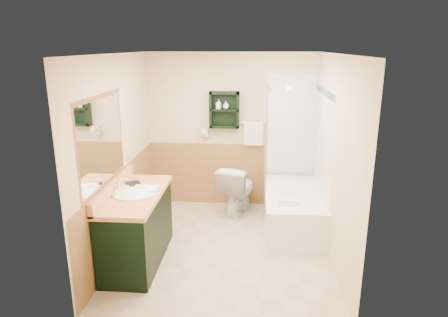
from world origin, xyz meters
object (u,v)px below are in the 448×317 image
wall_shelf (224,110)px  vanity (137,227)px  hair_dryer (205,132)px  vanity_book (127,178)px  toilet (238,190)px  soap_bottle_a (219,107)px  soap_bottle_b (226,106)px  bathtub (293,211)px

wall_shelf → vanity: wall_shelf is taller
hair_dryer → vanity_book: hair_dryer is taller
wall_shelf → toilet: 1.23m
soap_bottle_a → soap_bottle_b: soap_bottle_b is taller
toilet → bathtub: bearing=166.9°
wall_shelf → soap_bottle_b: 0.07m
toilet → soap_bottle_a: bearing=-27.3°
toilet → vanity_book: size_ratio=3.73×
hair_dryer → toilet: size_ratio=0.31×
vanity → bathtub: vanity is taller
toilet → soap_bottle_b: size_ratio=6.63×
bathtub → soap_bottle_a: bearing=145.4°
vanity → bathtub: 2.18m
toilet → vanity_book: 1.88m
bathtub → vanity_book: (-2.08, -0.78, 0.70)m
vanity_book → soap_bottle_a: bearing=26.3°
vanity_book → soap_bottle_b: (1.08, 1.55, 0.65)m
toilet → soap_bottle_b: soap_bottle_b is taller
soap_bottle_b → toilet: bearing=-56.4°
toilet → soap_bottle_b: bearing=-39.4°
wall_shelf → hair_dryer: size_ratio=2.29×
hair_dryer → soap_bottle_b: 0.52m
vanity → toilet: bearing=52.9°
toilet → vanity: bearing=70.0°
vanity → soap_bottle_a: (0.81, 1.79, 1.17)m
hair_dryer → vanity: hair_dryer is taller
vanity_book → hair_dryer: bearing=32.8°
wall_shelf → hair_dryer: wall_shelf is taller
soap_bottle_a → soap_bottle_b: size_ratio=1.22×
wall_shelf → soap_bottle_a: (-0.08, -0.01, 0.05)m
soap_bottle_a → hair_dryer: bearing=172.1°
wall_shelf → bathtub: (1.03, -0.77, -1.28)m
bathtub → toilet: toilet is taller
soap_bottle_a → vanity_book: bearing=-122.2°
toilet → wall_shelf: bearing=-36.8°
wall_shelf → toilet: size_ratio=0.71×
vanity → wall_shelf: bearing=63.5°
soap_bottle_b → bathtub: bearing=-37.5°
wall_shelf → soap_bottle_b: size_ratio=4.68×
wall_shelf → soap_bottle_b: bearing=-11.8°
wall_shelf → soap_bottle_a: bearing=-176.6°
bathtub → soap_bottle_b: soap_bottle_b is taller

